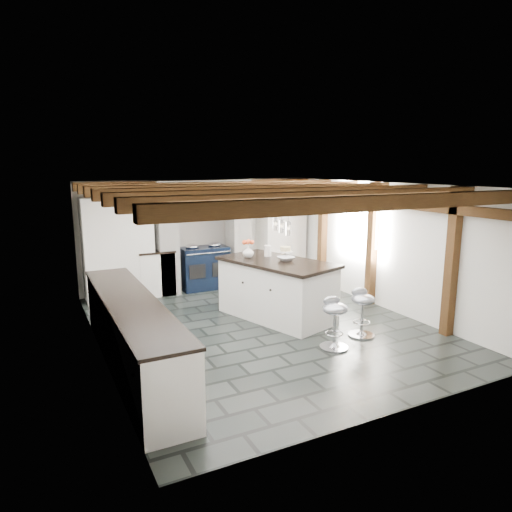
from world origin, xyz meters
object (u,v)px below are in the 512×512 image
kitchen_island (277,288)px  bar_stool_far (335,317)px  range_cooker (204,267)px  bar_stool_near (362,307)px

kitchen_island → bar_stool_far: (0.07, -1.57, -0.04)m
kitchen_island → bar_stool_far: size_ratio=2.96×
kitchen_island → bar_stool_far: 1.57m
range_cooker → kitchen_island: kitchen_island is taller
range_cooker → bar_stool_far: 3.97m
range_cooker → bar_stool_far: bearing=-82.4°
kitchen_island → bar_stool_near: kitchen_island is taller
kitchen_island → bar_stool_near: (0.74, -1.36, -0.05)m
range_cooker → bar_stool_near: (1.19, -3.73, 0.00)m
kitchen_island → bar_stool_far: kitchen_island is taller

